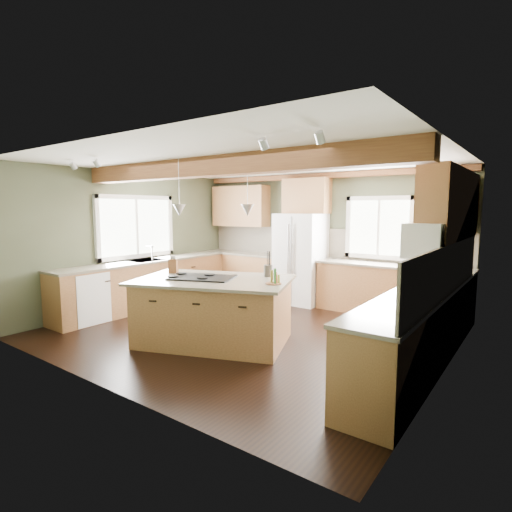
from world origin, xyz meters
The scene contains 37 objects.
floor centered at (0.00, 0.00, 0.00)m, with size 5.60×5.60×0.00m, color black.
ceiling centered at (0.00, 0.00, 2.60)m, with size 5.60×5.60×0.00m, color silver.
wall_back centered at (0.00, 2.50, 1.30)m, with size 5.60×5.60×0.00m, color #404631.
wall_left centered at (-2.80, 0.00, 1.30)m, with size 5.00×5.00×0.00m, color #404631.
wall_right centered at (2.80, 0.00, 1.30)m, with size 5.00×5.00×0.00m, color #404631.
ceiling_beam centered at (0.00, -0.70, 2.47)m, with size 5.55×0.26×0.26m, color #552A18.
soffit_trim centered at (0.00, 2.40, 2.54)m, with size 5.55×0.20×0.10m, color #552A18.
backsplash_back centered at (0.00, 2.48, 1.21)m, with size 5.58×0.03×0.58m, color brown.
backsplash_right centered at (2.78, 0.05, 1.21)m, with size 0.03×3.70×0.58m, color brown.
base_cab_back_left centered at (-1.79, 2.20, 0.44)m, with size 2.02×0.60×0.88m, color brown.
counter_back_left centered at (-1.79, 2.20, 0.90)m, with size 2.06×0.64×0.04m, color #4B4337.
base_cab_back_right centered at (1.49, 2.20, 0.44)m, with size 2.62×0.60×0.88m, color brown.
counter_back_right centered at (1.49, 2.20, 0.90)m, with size 2.66×0.64×0.04m, color #4B4337.
base_cab_left centered at (-2.50, 0.05, 0.44)m, with size 0.60×3.70×0.88m, color brown.
counter_left centered at (-2.50, 0.05, 0.90)m, with size 0.64×3.74×0.04m, color #4B4337.
base_cab_right centered at (2.50, 0.05, 0.44)m, with size 0.60×3.70×0.88m, color brown.
counter_right centered at (2.50, 0.05, 0.90)m, with size 0.64×3.74×0.04m, color #4B4337.
upper_cab_back_left centered at (-1.99, 2.33, 1.95)m, with size 1.40×0.35×0.90m, color brown.
upper_cab_over_fridge centered at (-0.30, 2.33, 2.15)m, with size 0.96×0.35×0.70m, color brown.
upper_cab_right centered at (2.62, 0.90, 1.95)m, with size 0.35×2.20×0.90m, color brown.
upper_cab_back_corner centered at (2.30, 2.33, 1.95)m, with size 0.90×0.35×0.90m, color brown.
window_left centered at (-2.78, 0.05, 1.55)m, with size 0.04×1.60×1.05m, color white.
window_back centered at (1.15, 2.48, 1.55)m, with size 1.10×0.04×1.00m, color white.
sink centered at (-2.50, 0.05, 0.91)m, with size 0.50×0.65×0.03m, color #262628.
faucet centered at (-2.32, 0.05, 1.05)m, with size 0.02×0.02×0.28m, color #B2B2B7.
dishwasher centered at (-2.49, -1.25, 0.43)m, with size 0.60×0.60×0.84m, color white.
oven centered at (2.49, -1.25, 0.43)m, with size 0.60×0.72×0.84m, color white.
microwave centered at (2.58, -0.05, 1.55)m, with size 0.40×0.70×0.38m, color white.
pendant_left centered at (-0.56, -0.88, 1.88)m, with size 0.18×0.18×0.16m, color #B2B2B7.
pendant_right centered at (0.38, -0.52, 1.88)m, with size 0.18×0.18×0.16m, color #B2B2B7.
refrigerator centered at (-0.30, 2.12, 0.90)m, with size 0.90×0.74×1.80m, color silver.
island centered at (-0.09, -0.70, 0.44)m, with size 2.00×1.22×0.88m, color brown.
island_top centered at (-0.09, -0.70, 0.90)m, with size 2.14×1.36×0.04m, color #4B4337.
cooktop centered at (-0.24, -0.76, 0.93)m, with size 0.87×0.58×0.02m, color black.
knife_block centered at (-0.93, -0.69, 1.03)m, with size 0.13×0.10×0.21m, color brown.
utensil_crock centered at (0.43, -0.10, 1.00)m, with size 0.13×0.13×0.17m, color #3A322E.
bottle_tray centered at (0.81, -0.53, 1.02)m, with size 0.22×0.22×0.20m, color brown, non-canonical shape.
Camera 1 is at (3.66, -4.82, 1.90)m, focal length 28.00 mm.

